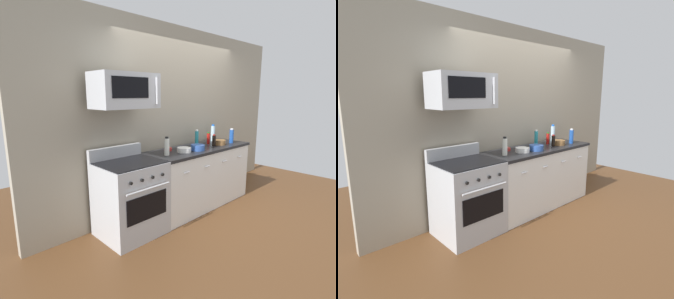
{
  "view_description": "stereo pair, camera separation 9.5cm",
  "coord_description": "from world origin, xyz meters",
  "views": [
    {
      "loc": [
        -3.1,
        -2.52,
        1.71
      ],
      "look_at": [
        -0.71,
        -0.05,
        0.99
      ],
      "focal_mm": 28.43,
      "sensor_mm": 36.0,
      "label": 1
    },
    {
      "loc": [
        -3.03,
        -2.59,
        1.71
      ],
      "look_at": [
        -0.71,
        -0.05,
        0.99
      ],
      "focal_mm": 28.43,
      "sensor_mm": 36.0,
      "label": 2
    }
  ],
  "objects": [
    {
      "name": "bottle_dish_soap",
      "position": [
        0.13,
        0.16,
        1.04
      ],
      "size": [
        0.06,
        0.06,
        0.24
      ],
      "color": "teal",
      "rests_on": "countertop_slab"
    },
    {
      "name": "microwave",
      "position": [
        -1.3,
        0.05,
        1.75
      ],
      "size": [
        0.74,
        0.44,
        0.4
      ],
      "color": "#B7BABF"
    },
    {
      "name": "range_oven",
      "position": [
        -1.3,
        0.0,
        0.47
      ],
      "size": [
        0.76,
        0.69,
        1.07
      ],
      "color": "#B7BABF",
      "rests_on": "ground_plane"
    },
    {
      "name": "bottle_water_clear",
      "position": [
        0.6,
        0.2,
        1.06
      ],
      "size": [
        0.07,
        0.07,
        0.29
      ],
      "color": "silver",
      "rests_on": "countertop_slab"
    },
    {
      "name": "bottle_soda_blue",
      "position": [
        0.66,
        -0.13,
        1.03
      ],
      "size": [
        0.07,
        0.07,
        0.24
      ],
      "color": "#1E4CA5",
      "rests_on": "countertop_slab"
    },
    {
      "name": "bottle_vinegar_white",
      "position": [
        -0.73,
        -0.04,
        1.04
      ],
      "size": [
        0.07,
        0.07,
        0.25
      ],
      "color": "silver",
      "rests_on": "countertop_slab"
    },
    {
      "name": "back_wall",
      "position": [
        0.0,
        0.41,
        1.35
      ],
      "size": [
        4.94,
        0.1,
        2.7
      ],
      "primitive_type": "cube",
      "color": "#9E937F",
      "rests_on": "ground_plane"
    },
    {
      "name": "bottle_soy_sauce_dark",
      "position": [
        0.23,
        -0.1,
        1.01
      ],
      "size": [
        0.06,
        0.06,
        0.18
      ],
      "color": "black",
      "rests_on": "countertop_slab"
    },
    {
      "name": "bowl_red_small",
      "position": [
        -0.51,
        0.15,
        0.94
      ],
      "size": [
        0.11,
        0.11,
        0.04
      ],
      "color": "#B72D28",
      "rests_on": "countertop_slab"
    },
    {
      "name": "bowl_blue_mixing",
      "position": [
        -0.19,
        -0.13,
        0.96
      ],
      "size": [
        0.2,
        0.2,
        0.08
      ],
      "color": "#2D519E",
      "rests_on": "countertop_slab"
    },
    {
      "name": "bottle_hot_sauce_red",
      "position": [
        0.32,
        0.08,
        1.01
      ],
      "size": [
        0.05,
        0.05,
        0.19
      ],
      "color": "#B21914",
      "rests_on": "countertop_slab"
    },
    {
      "name": "bowl_wooden_salad",
      "position": [
        0.4,
        -0.07,
        0.96
      ],
      "size": [
        0.21,
        0.21,
        0.07
      ],
      "color": "brown",
      "rests_on": "countertop_slab"
    },
    {
      "name": "ground_plane",
      "position": [
        0.0,
        0.0,
        0.0
      ],
      "size": [
        5.93,
        5.93,
        0.0
      ],
      "primitive_type": "plane",
      "color": "brown"
    },
    {
      "name": "counter_unit",
      "position": [
        0.0,
        -0.0,
        0.46
      ],
      "size": [
        1.85,
        0.66,
        0.92
      ],
      "color": "white",
      "rests_on": "ground_plane"
    },
    {
      "name": "bowl_white_ceramic",
      "position": [
        -0.42,
        -0.07,
        0.95
      ],
      "size": [
        0.2,
        0.2,
        0.06
      ],
      "color": "white",
      "rests_on": "countertop_slab"
    }
  ]
}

